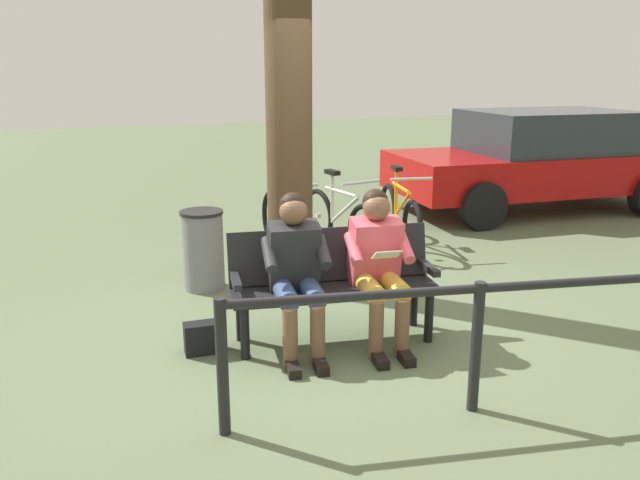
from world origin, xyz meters
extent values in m
plane|color=#566647|center=(0.00, 0.00, 0.00)|extent=(40.00, 40.00, 0.00)
cube|color=black|center=(0.17, 0.04, 0.42)|extent=(1.65, 0.71, 0.05)
cube|color=black|center=(0.14, -0.15, 0.66)|extent=(1.60, 0.41, 0.42)
cube|color=black|center=(-0.58, 0.17, 0.56)|extent=(0.13, 0.40, 0.05)
cube|color=black|center=(0.92, -0.09, 0.56)|extent=(0.13, 0.40, 0.05)
cylinder|color=black|center=(-0.51, 0.33, 0.20)|extent=(0.07, 0.07, 0.40)
cylinder|color=black|center=(0.91, 0.08, 0.20)|extent=(0.07, 0.07, 0.40)
cylinder|color=black|center=(-0.57, -0.01, 0.20)|extent=(0.07, 0.07, 0.40)
cylinder|color=black|center=(0.85, -0.25, 0.20)|extent=(0.07, 0.07, 0.40)
cube|color=#D84C59|center=(-0.15, 0.07, 0.71)|extent=(0.43, 0.37, 0.55)
sphere|color=brown|center=(-0.15, 0.09, 1.06)|extent=(0.21, 0.21, 0.21)
sphere|color=black|center=(-0.16, 0.06, 1.10)|extent=(0.20, 0.20, 0.20)
cylinder|color=gold|center=(-0.22, 0.29, 0.49)|extent=(0.22, 0.42, 0.15)
cylinder|color=brown|center=(-0.18, 0.48, 0.23)|extent=(0.11, 0.11, 0.45)
cube|color=black|center=(-0.17, 0.58, 0.04)|extent=(0.13, 0.23, 0.07)
cylinder|color=#D84C59|center=(-0.33, 0.22, 0.77)|extent=(0.14, 0.32, 0.23)
cylinder|color=gold|center=(-0.02, 0.25, 0.49)|extent=(0.22, 0.42, 0.15)
cylinder|color=brown|center=(0.01, 0.45, 0.23)|extent=(0.11, 0.11, 0.45)
cube|color=black|center=(0.03, 0.55, 0.04)|extent=(0.13, 0.23, 0.07)
cylinder|color=#D84C59|center=(0.06, 0.16, 0.77)|extent=(0.14, 0.32, 0.23)
cube|color=silver|center=(-0.10, 0.37, 0.77)|extent=(0.22, 0.15, 0.09)
cube|color=#262628|center=(0.48, -0.04, 0.71)|extent=(0.43, 0.37, 0.55)
sphere|color=brown|center=(0.48, -0.02, 1.06)|extent=(0.21, 0.21, 0.21)
sphere|color=black|center=(0.48, -0.05, 1.10)|extent=(0.20, 0.20, 0.20)
cylinder|color=#334772|center=(0.41, 0.18, 0.49)|extent=(0.22, 0.42, 0.15)
cylinder|color=brown|center=(0.45, 0.37, 0.23)|extent=(0.11, 0.11, 0.45)
cube|color=black|center=(0.46, 0.47, 0.04)|extent=(0.13, 0.23, 0.07)
cylinder|color=#262628|center=(0.30, 0.11, 0.77)|extent=(0.14, 0.32, 0.23)
cylinder|color=#334772|center=(0.61, 0.14, 0.49)|extent=(0.22, 0.42, 0.15)
cylinder|color=brown|center=(0.64, 0.34, 0.23)|extent=(0.11, 0.11, 0.45)
cube|color=black|center=(0.66, 0.44, 0.04)|extent=(0.13, 0.23, 0.07)
cylinder|color=#262628|center=(0.69, 0.05, 0.77)|extent=(0.14, 0.32, 0.23)
cube|color=black|center=(1.16, -0.14, 0.12)|extent=(0.31, 0.16, 0.24)
cylinder|color=#4C3823|center=(0.02, -1.41, 1.73)|extent=(0.44, 0.44, 3.45)
cylinder|color=slate|center=(0.85, -1.58, 0.37)|extent=(0.39, 0.39, 0.74)
cylinder|color=black|center=(0.85, -1.58, 0.76)|extent=(0.41, 0.41, 0.03)
torus|color=black|center=(-1.56, -1.75, 0.33)|extent=(0.20, 0.66, 0.66)
cylinder|color=silver|center=(-1.56, -1.75, 0.33)|extent=(0.06, 0.07, 0.06)
torus|color=black|center=(-1.78, -2.75, 0.33)|extent=(0.20, 0.66, 0.66)
cylinder|color=silver|center=(-1.78, -2.75, 0.33)|extent=(0.06, 0.07, 0.06)
cylinder|color=orange|center=(-1.67, -2.25, 0.71)|extent=(0.18, 0.63, 0.04)
cylinder|color=orange|center=(-1.65, -2.17, 0.51)|extent=(0.17, 0.59, 0.43)
cylinder|color=orange|center=(-1.71, -2.43, 0.63)|extent=(0.04, 0.04, 0.55)
cube|color=black|center=(-1.71, -2.43, 0.91)|extent=(0.14, 0.23, 0.05)
cylinder|color=#B2B2B7|center=(-1.58, -1.85, 0.88)|extent=(0.48, 0.14, 0.03)
torus|color=black|center=(-0.98, -1.76, 0.33)|extent=(0.16, 0.66, 0.66)
cylinder|color=silver|center=(-0.98, -1.76, 0.33)|extent=(0.06, 0.07, 0.06)
torus|color=black|center=(-0.82, -2.76, 0.33)|extent=(0.16, 0.66, 0.66)
cylinder|color=silver|center=(-0.82, -2.76, 0.33)|extent=(0.06, 0.07, 0.06)
cylinder|color=silver|center=(-0.90, -2.26, 0.71)|extent=(0.13, 0.63, 0.04)
cylinder|color=silver|center=(-0.91, -2.18, 0.51)|extent=(0.13, 0.60, 0.43)
cylinder|color=silver|center=(-0.87, -2.44, 0.63)|extent=(0.04, 0.04, 0.55)
cube|color=black|center=(-0.87, -2.44, 0.91)|extent=(0.12, 0.23, 0.05)
cylinder|color=#B2B2B7|center=(-0.96, -1.86, 0.88)|extent=(0.48, 0.10, 0.03)
torus|color=black|center=(-0.23, -1.81, 0.33)|extent=(0.07, 0.66, 0.66)
cylinder|color=silver|center=(-0.23, -1.81, 0.33)|extent=(0.05, 0.06, 0.06)
torus|color=black|center=(-0.25, -2.83, 0.33)|extent=(0.07, 0.66, 0.66)
cylinder|color=silver|center=(-0.25, -2.83, 0.33)|extent=(0.05, 0.06, 0.06)
cylinder|color=orange|center=(-0.24, -2.32, 0.71)|extent=(0.05, 0.63, 0.04)
cylinder|color=orange|center=(-0.24, -2.24, 0.51)|extent=(0.05, 0.60, 0.43)
cylinder|color=orange|center=(-0.24, -2.50, 0.63)|extent=(0.04, 0.04, 0.55)
cube|color=black|center=(-0.24, -2.50, 0.91)|extent=(0.09, 0.22, 0.05)
cylinder|color=#B2B2B7|center=(-0.23, -1.91, 0.88)|extent=(0.48, 0.04, 0.03)
cylinder|color=black|center=(-0.22, 1.33, 0.42)|extent=(0.07, 0.07, 0.85)
cylinder|color=black|center=(1.29, 1.01, 0.42)|extent=(0.07, 0.07, 0.85)
cylinder|color=black|center=(-0.22, 1.33, 0.81)|extent=(3.04, 0.69, 0.06)
cube|color=#A50C0C|center=(-4.50, -3.28, 0.59)|extent=(4.35, 2.18, 0.55)
cube|color=#262D33|center=(-4.70, -3.26, 1.17)|extent=(2.45, 1.86, 0.60)
cylinder|color=black|center=(-3.06, -2.51, 0.32)|extent=(0.66, 0.28, 0.64)
cylinder|color=black|center=(-3.23, -4.30, 0.32)|extent=(0.66, 0.28, 0.64)
cylinder|color=black|center=(-5.94, -4.05, 0.32)|extent=(0.66, 0.28, 0.64)
camera|label=1|loc=(2.04, 4.35, 2.10)|focal=36.07mm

